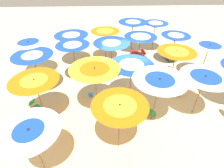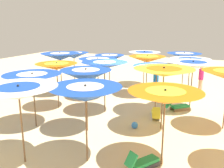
# 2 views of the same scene
# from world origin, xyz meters

# --- Properties ---
(ground) EXTENTS (40.29, 40.29, 0.04)m
(ground) POSITION_xyz_m (0.00, 0.00, -0.02)
(ground) COLOR beige
(beach_umbrella_0) EXTENTS (1.92, 1.92, 2.37)m
(beach_umbrella_0) POSITION_xyz_m (-4.61, 2.82, 2.12)
(beach_umbrella_0) COLOR brown
(beach_umbrella_0) RESTS_ON ground
(beach_umbrella_1) EXTENTS (2.22, 2.22, 2.52)m
(beach_umbrella_1) POSITION_xyz_m (-4.45, 1.06, 2.25)
(beach_umbrella_1) COLOR brown
(beach_umbrella_1) RESTS_ON ground
(beach_umbrella_2) EXTENTS (2.01, 2.01, 2.31)m
(beach_umbrella_2) POSITION_xyz_m (-3.21, -1.03, 2.09)
(beach_umbrella_2) COLOR brown
(beach_umbrella_2) RESTS_ON ground
(beach_umbrella_3) EXTENTS (2.27, 2.27, 2.25)m
(beach_umbrella_3) POSITION_xyz_m (-2.74, -3.29, 2.03)
(beach_umbrella_3) COLOR brown
(beach_umbrella_3) RESTS_ON ground
(beach_umbrella_4) EXTENTS (2.22, 2.22, 2.43)m
(beach_umbrella_4) POSITION_xyz_m (-1.26, -5.57, 2.19)
(beach_umbrella_4) COLOR brown
(beach_umbrella_4) RESTS_ON ground
(beach_umbrella_5) EXTENTS (1.96, 1.96, 2.21)m
(beach_umbrella_5) POSITION_xyz_m (-2.48, 3.70, 1.93)
(beach_umbrella_5) COLOR brown
(beach_umbrella_5) RESTS_ON ground
(beach_umbrella_6) EXTENTS (2.14, 2.14, 2.31)m
(beach_umbrella_6) POSITION_xyz_m (-2.11, 1.25, 2.06)
(beach_umbrella_6) COLOR brown
(beach_umbrella_6) RESTS_ON ground
(beach_umbrella_7) EXTENTS (2.14, 2.14, 2.47)m
(beach_umbrella_7) POSITION_xyz_m (-0.82, -0.68, 2.26)
(beach_umbrella_7) COLOR brown
(beach_umbrella_7) RESTS_ON ground
(beach_umbrella_8) EXTENTS (1.92, 1.92, 2.50)m
(beach_umbrella_8) POSITION_xyz_m (-0.58, -2.88, 2.22)
(beach_umbrella_8) COLOR brown
(beach_umbrella_8) RESTS_ON ground
(beach_umbrella_9) EXTENTS (2.11, 2.11, 2.42)m
(beach_umbrella_9) POSITION_xyz_m (0.47, -4.80, 2.14)
(beach_umbrella_9) COLOR brown
(beach_umbrella_9) RESTS_ON ground
(beach_umbrella_10) EXTENTS (2.11, 2.11, 2.36)m
(beach_umbrella_10) POSITION_xyz_m (-0.51, 5.00, 2.15)
(beach_umbrella_10) COLOR brown
(beach_umbrella_10) RESTS_ON ground
(beach_umbrella_11) EXTENTS (2.09, 2.09, 2.38)m
(beach_umbrella_11) POSITION_xyz_m (0.26, 2.78, 2.15)
(beach_umbrella_11) COLOR brown
(beach_umbrella_11) RESTS_ON ground
(beach_umbrella_12) EXTENTS (2.19, 2.19, 2.30)m
(beach_umbrella_12) POSITION_xyz_m (1.40, 0.20, 2.04)
(beach_umbrella_12) COLOR brown
(beach_umbrella_12) RESTS_ON ground
(beach_umbrella_13) EXTENTS (2.30, 2.30, 2.52)m
(beach_umbrella_13) POSITION_xyz_m (2.05, -1.55, 2.30)
(beach_umbrella_13) COLOR brown
(beach_umbrella_13) RESTS_ON ground
(beach_umbrella_14) EXTENTS (2.10, 2.10, 2.34)m
(beach_umbrella_14) POSITION_xyz_m (2.59, -4.08, 2.09)
(beach_umbrella_14) COLOR brown
(beach_umbrella_14) RESTS_ON ground
(beach_umbrella_15) EXTENTS (2.20, 2.20, 2.33)m
(beach_umbrella_15) POSITION_xyz_m (1.99, 5.49, 2.12)
(beach_umbrella_15) COLOR brown
(beach_umbrella_15) RESTS_ON ground
(beach_umbrella_16) EXTENTS (2.20, 2.20, 2.30)m
(beach_umbrella_16) POSITION_xyz_m (2.56, 3.30, 2.09)
(beach_umbrella_16) COLOR brown
(beach_umbrella_16) RESTS_ON ground
(beach_umbrella_17) EXTENTS (2.29, 2.29, 2.44)m
(beach_umbrella_17) POSITION_xyz_m (2.89, 1.17, 2.21)
(beach_umbrella_17) COLOR brown
(beach_umbrella_17) RESTS_ON ground
(lounger_0) EXTENTS (1.19, 1.22, 0.62)m
(lounger_0) POSITION_xyz_m (-3.93, 1.49, 0.21)
(lounger_0) COLOR olive
(lounger_0) RESTS_ON ground
(lounger_1) EXTENTS (1.37, 0.59, 0.57)m
(lounger_1) POSITION_xyz_m (-3.15, 3.73, 0.20)
(lounger_1) COLOR #333338
(lounger_1) RESTS_ON ground
(lounger_2) EXTENTS (1.21, 0.79, 0.61)m
(lounger_2) POSITION_xyz_m (0.87, 2.92, 0.20)
(lounger_2) COLOR #333338
(lounger_2) RESTS_ON ground
(lounger_3) EXTENTS (0.67, 1.25, 0.63)m
(lounger_3) POSITION_xyz_m (1.60, -0.56, 0.21)
(lounger_3) COLOR silver
(lounger_3) RESTS_ON ground
(lounger_4) EXTENTS (0.88, 1.09, 0.61)m
(lounger_4) POSITION_xyz_m (2.14, -4.52, 0.20)
(lounger_4) COLOR #333338
(lounger_4) RESTS_ON ground
(lounger_5) EXTENTS (1.23, 1.14, 0.62)m
(lounger_5) POSITION_xyz_m (2.37, 0.88, 0.21)
(lounger_5) COLOR olive
(lounger_5) RESTS_ON ground
(beachgoer_0) EXTENTS (0.30, 0.30, 1.63)m
(beachgoer_0) POSITION_xyz_m (3.15, 4.89, 0.85)
(beachgoer_0) COLOR #D8A87F
(beachgoer_0) RESTS_ON ground
(beachgoer_1) EXTENTS (0.30, 0.30, 1.82)m
(beachgoer_1) POSITION_xyz_m (0.93, 2.27, 0.96)
(beachgoer_1) COLOR brown
(beachgoer_1) RESTS_ON ground
(beach_ball) EXTENTS (0.26, 0.26, 0.26)m
(beach_ball) POSITION_xyz_m (1.07, -1.94, 0.13)
(beach_ball) COLOR #337FE5
(beach_ball) RESTS_ON ground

